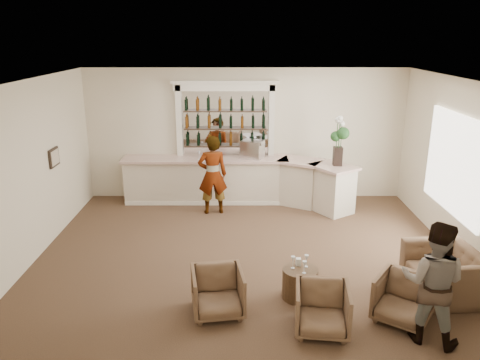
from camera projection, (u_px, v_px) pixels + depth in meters
name	position (u px, v px, depth m)	size (l,w,h in m)	color
ground	(247.00, 256.00, 8.97)	(8.00, 8.00, 0.00)	brown
room_shell	(256.00, 129.00, 8.94)	(8.04, 7.02, 3.32)	beige
bar_counter	(239.00, 181.00, 11.65)	(5.72, 1.80, 1.14)	beige
back_bar_alcove	(225.00, 120.00, 11.61)	(2.64, 0.25, 3.00)	white
cocktail_table	(300.00, 283.00, 7.51)	(0.57, 0.57, 0.50)	#4B3420
sommelier	(213.00, 175.00, 10.89)	(0.68, 0.45, 1.87)	gray
guest	(433.00, 283.00, 6.29)	(0.86, 0.67, 1.76)	gray
armchair_left	(218.00, 292.00, 7.05)	(0.76, 0.78, 0.71)	brown
armchair_center	(322.00, 309.00, 6.62)	(0.75, 0.77, 0.70)	brown
armchair_right	(403.00, 299.00, 6.87)	(0.75, 0.78, 0.71)	brown
armchair_far	(445.00, 273.00, 7.54)	(1.19, 1.04, 0.77)	brown
espresso_machine	(252.00, 149.00, 11.51)	(0.50, 0.42, 0.44)	silver
flower_vase	(339.00, 138.00, 10.74)	(0.31, 0.31, 1.16)	black
wine_glass_bar_left	(199.00, 155.00, 11.41)	(0.07, 0.07, 0.21)	white
wine_glass_bar_right	(213.00, 155.00, 11.40)	(0.07, 0.07, 0.21)	white
wine_glass_tbl_a	(293.00, 262.00, 7.43)	(0.07, 0.07, 0.21)	white
wine_glass_tbl_b	(306.00, 261.00, 7.48)	(0.07, 0.07, 0.21)	white
wine_glass_tbl_c	(304.00, 267.00, 7.28)	(0.07, 0.07, 0.21)	white
napkin_holder	(298.00, 262.00, 7.55)	(0.08, 0.08, 0.12)	white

